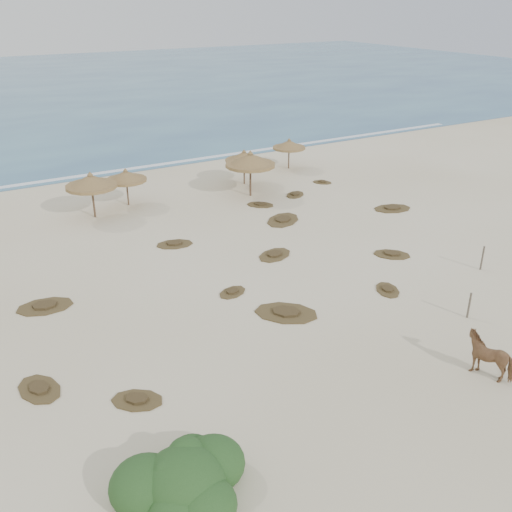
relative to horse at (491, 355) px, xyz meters
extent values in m
plane|color=beige|center=(-3.69, 6.01, -0.77)|extent=(160.00, 160.00, 0.00)
cube|color=#29517B|center=(-3.69, 81.01, -0.77)|extent=(200.00, 100.00, 0.01)
cube|color=white|center=(-3.69, 32.01, -0.77)|extent=(70.00, 0.60, 0.01)
cylinder|color=brown|center=(-7.83, 22.88, 0.31)|extent=(0.12, 0.12, 2.16)
cylinder|color=olive|center=(-7.83, 22.88, 1.20)|extent=(3.66, 3.66, 0.19)
cone|color=olive|center=(-7.83, 22.88, 1.54)|extent=(3.54, 3.54, 0.77)
cone|color=olive|center=(-7.83, 22.88, 2.00)|extent=(0.37, 0.37, 0.23)
cylinder|color=brown|center=(-5.33, 24.00, 0.15)|extent=(0.11, 0.11, 1.84)
cylinder|color=olive|center=(-5.33, 24.00, 0.91)|extent=(3.42, 3.42, 0.16)
cone|color=olive|center=(-5.33, 24.00, 1.20)|extent=(3.30, 3.30, 0.66)
cone|color=olive|center=(-5.33, 24.00, 1.59)|extent=(0.32, 0.32, 0.19)
cylinder|color=brown|center=(3.38, 24.21, 0.17)|extent=(0.11, 0.11, 1.88)
cylinder|color=olive|center=(3.38, 24.21, 0.95)|extent=(2.94, 2.94, 0.16)
cone|color=olive|center=(3.38, 24.21, 1.25)|extent=(2.84, 2.84, 0.67)
cone|color=olive|center=(3.38, 24.21, 1.65)|extent=(0.32, 0.32, 0.20)
cylinder|color=brown|center=(2.45, 21.67, 0.40)|extent=(0.13, 0.13, 2.34)
cylinder|color=olive|center=(2.45, 21.67, 1.37)|extent=(3.74, 3.74, 0.20)
cone|color=olive|center=(2.45, 21.67, 1.73)|extent=(3.61, 3.61, 0.84)
cone|color=olive|center=(2.45, 21.67, 2.23)|extent=(0.40, 0.40, 0.24)
cylinder|color=brown|center=(8.33, 25.97, 0.12)|extent=(0.10, 0.10, 1.79)
cylinder|color=olive|center=(8.33, 25.97, 0.86)|extent=(2.72, 2.72, 0.15)
cone|color=olive|center=(8.33, 25.97, 1.15)|extent=(2.63, 2.63, 0.64)
cone|color=olive|center=(8.33, 25.97, 1.53)|extent=(0.31, 0.31, 0.19)
imported|color=#9B7146|center=(0.00, 0.00, 0.00)|extent=(1.51, 2.01, 1.54)
cylinder|color=brown|center=(2.46, 3.09, -0.18)|extent=(0.11, 0.11, 1.17)
cylinder|color=brown|center=(6.70, 5.99, -0.14)|extent=(0.09, 0.09, 1.26)
ellipsoid|color=#305926|center=(-11.74, 0.26, -0.14)|extent=(2.28, 2.28, 1.71)
ellipsoid|color=#305926|center=(-10.71, 0.60, -0.26)|extent=(1.83, 1.83, 1.37)
ellipsoid|color=#305926|center=(-12.66, 0.72, -0.20)|extent=(1.94, 1.94, 1.46)
ellipsoid|color=#305926|center=(-11.51, -0.54, -0.32)|extent=(1.71, 1.71, 1.28)
ellipsoid|color=#305926|center=(-12.20, -0.31, -0.34)|extent=(1.60, 1.60, 1.20)
ellipsoid|color=#305926|center=(-11.06, 1.29, -0.37)|extent=(1.37, 1.37, 1.03)
ellipsoid|color=#305926|center=(-11.40, 0.83, 0.26)|extent=(1.03, 1.03, 0.77)
ellipsoid|color=#305926|center=(-12.08, 0.38, 0.31)|extent=(0.91, 0.91, 0.68)
camera|label=1|loc=(-15.71, -10.44, 11.68)|focal=40.00mm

